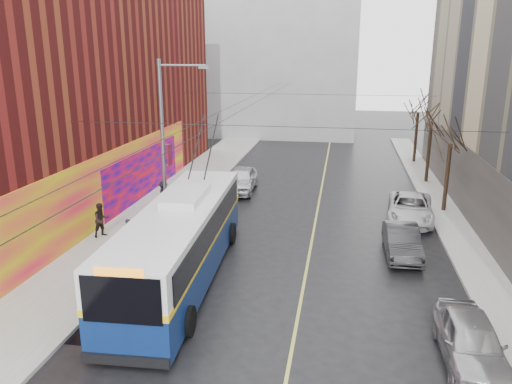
# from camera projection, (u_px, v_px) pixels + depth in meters

# --- Properties ---
(ground) EXTENTS (140.00, 140.00, 0.00)m
(ground) POSITION_uv_depth(u_px,v_px,m) (246.00, 346.00, 16.41)
(ground) COLOR black
(ground) RESTS_ON ground
(sidewalk_left) EXTENTS (4.00, 60.00, 0.15)m
(sidewalk_left) POSITION_uv_depth(u_px,v_px,m) (151.00, 216.00, 29.09)
(sidewalk_left) COLOR gray
(sidewalk_left) RESTS_ON ground
(sidewalk_right) EXTENTS (2.00, 60.00, 0.15)m
(sidewalk_right) POSITION_uv_depth(u_px,v_px,m) (457.00, 234.00, 26.27)
(sidewalk_right) COLOR gray
(sidewalk_right) RESTS_ON ground
(lane_line) EXTENTS (0.12, 50.00, 0.01)m
(lane_line) POSITION_uv_depth(u_px,v_px,m) (316.00, 216.00, 29.43)
(lane_line) COLOR #BFB74C
(lane_line) RESTS_ON ground
(building_left) EXTENTS (12.11, 36.00, 14.00)m
(building_left) POSITION_uv_depth(u_px,v_px,m) (33.00, 92.00, 30.43)
(building_left) COLOR #5C1312
(building_left) RESTS_ON ground
(building_far) EXTENTS (20.50, 12.10, 18.00)m
(building_far) POSITION_uv_depth(u_px,v_px,m) (269.00, 54.00, 57.60)
(building_far) COLOR gray
(building_far) RESTS_ON ground
(streetlight_pole) EXTENTS (2.65, 0.60, 9.00)m
(streetlight_pole) POSITION_uv_depth(u_px,v_px,m) (166.00, 142.00, 25.59)
(streetlight_pole) COLOR slate
(streetlight_pole) RESTS_ON ground
(catenary_wires) EXTENTS (18.00, 60.00, 0.22)m
(catenary_wires) POSITION_uv_depth(u_px,v_px,m) (251.00, 107.00, 29.13)
(catenary_wires) COLOR black
(tree_near) EXTENTS (3.20, 3.20, 6.40)m
(tree_near) POSITION_uv_depth(u_px,v_px,m) (452.00, 130.00, 28.73)
(tree_near) COLOR black
(tree_near) RESTS_ON ground
(tree_mid) EXTENTS (3.20, 3.20, 6.68)m
(tree_mid) POSITION_uv_depth(u_px,v_px,m) (433.00, 111.00, 35.29)
(tree_mid) COLOR black
(tree_mid) RESTS_ON ground
(tree_far) EXTENTS (3.20, 3.20, 6.57)m
(tree_far) POSITION_uv_depth(u_px,v_px,m) (419.00, 103.00, 41.95)
(tree_far) COLOR black
(tree_far) RESTS_ON ground
(puddle) EXTENTS (2.05, 3.72, 0.01)m
(puddle) POSITION_uv_depth(u_px,v_px,m) (116.00, 318.00, 18.12)
(puddle) COLOR black
(puddle) RESTS_ON ground
(pigeons_flying) EXTENTS (3.80, 3.53, 1.11)m
(pigeons_flying) POSITION_uv_depth(u_px,v_px,m) (251.00, 86.00, 24.95)
(pigeons_flying) COLOR slate
(trolleybus) EXTENTS (3.57, 13.26, 6.22)m
(trolleybus) POSITION_uv_depth(u_px,v_px,m) (181.00, 241.00, 20.84)
(trolleybus) COLOR #0B1F52
(trolleybus) RESTS_ON ground
(parked_car_a) EXTENTS (1.84, 4.45, 1.51)m
(parked_car_a) POSITION_uv_depth(u_px,v_px,m) (471.00, 341.00, 15.36)
(parked_car_a) COLOR #A3A2A7
(parked_car_a) RESTS_ON ground
(parked_car_b) EXTENTS (1.61, 4.35, 1.42)m
(parked_car_b) POSITION_uv_depth(u_px,v_px,m) (402.00, 241.00, 23.57)
(parked_car_b) COLOR #2B2B2D
(parked_car_b) RESTS_ON ground
(parked_car_c) EXTENTS (2.98, 5.54, 1.48)m
(parked_car_c) POSITION_uv_depth(u_px,v_px,m) (410.00, 208.00, 28.43)
(parked_car_c) COLOR silver
(parked_car_c) RESTS_ON ground
(following_car) EXTENTS (2.12, 4.90, 1.65)m
(following_car) POSITION_uv_depth(u_px,v_px,m) (241.00, 179.00, 34.44)
(following_car) COLOR silver
(following_car) RESTS_ON ground
(pedestrian_a) EXTENTS (0.41, 0.59, 1.58)m
(pedestrian_a) POSITION_uv_depth(u_px,v_px,m) (130.00, 235.00, 23.74)
(pedestrian_a) COLOR black
(pedestrian_a) RESTS_ON sidewalk_left
(pedestrian_b) EXTENTS (1.05, 1.09, 1.78)m
(pedestrian_b) POSITION_uv_depth(u_px,v_px,m) (101.00, 220.00, 25.51)
(pedestrian_b) COLOR black
(pedestrian_b) RESTS_ON sidewalk_left
(pedestrian_c) EXTENTS (1.06, 1.20, 1.61)m
(pedestrian_c) POSITION_uv_depth(u_px,v_px,m) (163.00, 194.00, 30.42)
(pedestrian_c) COLOR black
(pedestrian_c) RESTS_ON sidewalk_left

